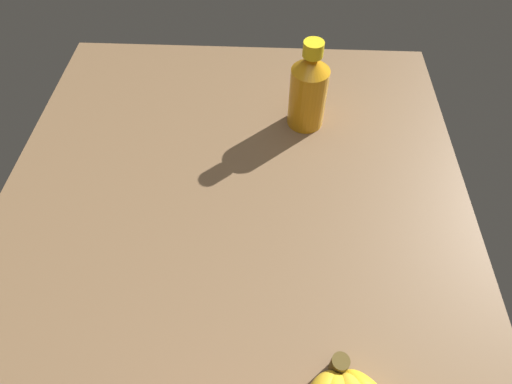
% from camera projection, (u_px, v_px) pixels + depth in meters
% --- Properties ---
extents(ground_plane, '(0.92, 0.70, 0.04)m').
position_uv_depth(ground_plane, '(230.00, 247.00, 0.61)').
color(ground_plane, brown).
extents(honey_bottle, '(0.06, 0.06, 0.15)m').
position_uv_depth(honey_bottle, '(308.00, 89.00, 0.68)').
color(honey_bottle, orange).
rests_on(honey_bottle, ground_plane).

